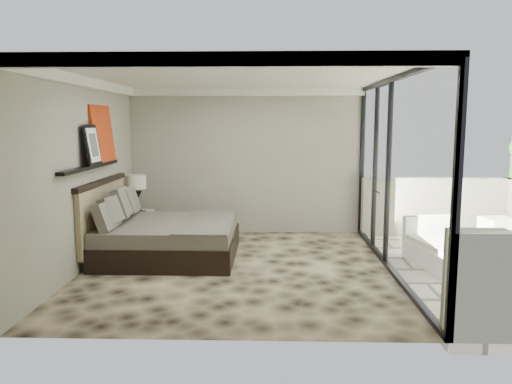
{
  "coord_description": "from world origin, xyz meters",
  "views": [
    {
      "loc": [
        0.49,
        -7.19,
        2.15
      ],
      "look_at": [
        0.26,
        0.4,
        1.09
      ],
      "focal_mm": 35.0,
      "sensor_mm": 36.0,
      "label": 1
    }
  ],
  "objects_px": {
    "lounger": "(452,255)",
    "table_lamp": "(136,188)",
    "nightstand": "(139,226)",
    "ottoman": "(498,233)",
    "bed": "(163,236)"
  },
  "relations": [
    {
      "from": "nightstand",
      "to": "ottoman",
      "type": "height_order",
      "value": "ottoman"
    },
    {
      "from": "table_lamp",
      "to": "lounger",
      "type": "relative_size",
      "value": 0.37
    },
    {
      "from": "bed",
      "to": "nightstand",
      "type": "xyz_separation_m",
      "value": [
        -0.72,
        1.3,
        -0.11
      ]
    },
    {
      "from": "ottoman",
      "to": "lounger",
      "type": "xyz_separation_m",
      "value": [
        -1.27,
        -1.32,
        -0.05
      ]
    },
    {
      "from": "table_lamp",
      "to": "ottoman",
      "type": "relative_size",
      "value": 1.32
    },
    {
      "from": "nightstand",
      "to": "ottoman",
      "type": "xyz_separation_m",
      "value": [
        6.41,
        -0.48,
        0.02
      ]
    },
    {
      "from": "lounger",
      "to": "table_lamp",
      "type": "bearing_deg",
      "value": 150.71
    },
    {
      "from": "nightstand",
      "to": "table_lamp",
      "type": "bearing_deg",
      "value": -108.01
    },
    {
      "from": "bed",
      "to": "table_lamp",
      "type": "bearing_deg",
      "value": 121.0
    },
    {
      "from": "bed",
      "to": "ottoman",
      "type": "xyz_separation_m",
      "value": [
        5.69,
        0.81,
        -0.09
      ]
    },
    {
      "from": "nightstand",
      "to": "ottoman",
      "type": "relative_size",
      "value": 0.93
    },
    {
      "from": "ottoman",
      "to": "lounger",
      "type": "relative_size",
      "value": 0.28
    },
    {
      "from": "bed",
      "to": "nightstand",
      "type": "height_order",
      "value": "bed"
    },
    {
      "from": "bed",
      "to": "nightstand",
      "type": "relative_size",
      "value": 4.52
    },
    {
      "from": "table_lamp",
      "to": "ottoman",
      "type": "xyz_separation_m",
      "value": [
        6.44,
        -0.44,
        -0.7
      ]
    }
  ]
}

